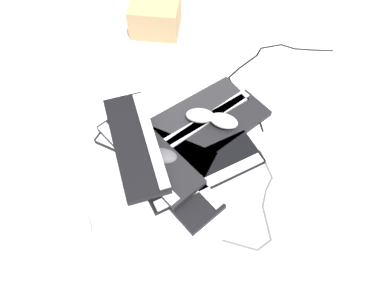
# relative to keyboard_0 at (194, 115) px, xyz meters

# --- Properties ---
(ground_plane) EXTENTS (3.20, 3.20, 0.00)m
(ground_plane) POSITION_rel_keyboard_0_xyz_m (-0.17, -0.04, -0.01)
(ground_plane) COLOR silver
(keyboard_0) EXTENTS (0.35, 0.46, 0.03)m
(keyboard_0) POSITION_rel_keyboard_0_xyz_m (0.00, 0.00, 0.00)
(keyboard_0) COLOR #232326
(keyboard_0) RESTS_ON ground
(keyboard_1) EXTENTS (0.36, 0.45, 0.03)m
(keyboard_1) POSITION_rel_keyboard_0_xyz_m (-0.14, 0.16, 0.00)
(keyboard_1) COLOR black
(keyboard_1) RESTS_ON ground
(keyboard_2) EXTENTS (0.45, 0.37, 0.03)m
(keyboard_2) POSITION_rel_keyboard_0_xyz_m (-0.26, 0.12, 0.00)
(keyboard_2) COLOR black
(keyboard_2) RESTS_ON ground
(keyboard_3) EXTENTS (0.30, 0.46, 0.03)m
(keyboard_3) POSITION_rel_keyboard_0_xyz_m (-0.25, -0.00, 0.00)
(keyboard_3) COLOR black
(keyboard_3) RESTS_ON ground
(keyboard_4) EXTENTS (0.37, 0.45, 0.03)m
(keyboard_4) POSITION_rel_keyboard_0_xyz_m (-0.08, -0.08, 0.00)
(keyboard_4) COLOR black
(keyboard_4) RESTS_ON ground
(keyboard_5) EXTENTS (0.44, 0.38, 0.03)m
(keyboard_5) POSITION_rel_keyboard_0_xyz_m (-0.18, 0.19, 0.03)
(keyboard_5) COLOR black
(keyboard_5) RESTS_ON keyboard_2
(keyboard_6) EXTENTS (0.46, 0.23, 0.03)m
(keyboard_6) POSITION_rel_keyboard_0_xyz_m (-0.15, 0.23, 0.06)
(keyboard_6) COLOR black
(keyboard_6) RESTS_ON keyboard_5
(mouse_0) EXTENTS (0.10, 0.12, 0.04)m
(mouse_0) POSITION_rel_keyboard_0_xyz_m (-0.20, 0.14, 0.04)
(mouse_0) COLOR #4C4C51
(mouse_0) RESTS_ON keyboard_1
(mouse_1) EXTENTS (0.11, 0.13, 0.04)m
(mouse_1) POSITION_rel_keyboard_0_xyz_m (-0.07, -0.10, 0.04)
(mouse_1) COLOR silver
(mouse_1) RESTS_ON keyboard_4
(mouse_2) EXTENTS (0.09, 0.12, 0.04)m
(mouse_2) POSITION_rel_keyboard_0_xyz_m (-0.03, -0.02, 0.04)
(mouse_2) COLOR #B7B7BC
(mouse_2) RESTS_ON keyboard_0
(mouse_3) EXTENTS (0.13, 0.10, 0.04)m
(mouse_3) POSITION_rel_keyboard_0_xyz_m (-0.41, 0.42, 0.01)
(mouse_3) COLOR #B7B7BC
(mouse_3) RESTS_ON ground
(cable_0) EXTENTS (0.69, 0.22, 0.01)m
(cable_0) POSITION_rel_keyboard_0_xyz_m (-0.25, -0.17, -0.01)
(cable_0) COLOR #59595B
(cable_0) RESTS_ON ground
(cable_1) EXTENTS (0.47, 0.50, 0.01)m
(cable_1) POSITION_rel_keyboard_0_xyz_m (0.21, -0.34, -0.01)
(cable_1) COLOR black
(cable_1) RESTS_ON ground
(cardboard_box) EXTENTS (0.22, 0.25, 0.14)m
(cardboard_box) POSITION_rel_keyboard_0_xyz_m (0.53, 0.12, 0.06)
(cardboard_box) COLOR tan
(cardboard_box) RESTS_ON ground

